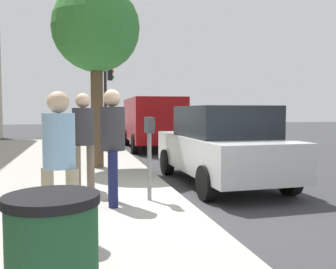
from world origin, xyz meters
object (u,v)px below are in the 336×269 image
Objects in this scene: pedestrian_bystander at (59,152)px; street_tree at (96,30)px; traffic_signal at (108,89)px; pedestrian_at_meter at (112,136)px; parking_officer at (83,133)px; parked_van_far at (152,120)px; parking_meter at (149,141)px; parked_sedan_near at (221,145)px.

street_tree reaches higher than pedestrian_bystander.
traffic_signal is (5.68, -0.75, -1.20)m from street_tree.
pedestrian_at_meter is 1.01× the size of parking_officer.
pedestrian_bystander is 0.33× the size of parked_van_far.
street_tree is 1.34× the size of traffic_signal.
parked_van_far is (11.16, -3.37, 0.07)m from pedestrian_bystander.
parked_sedan_near is (1.70, -1.98, -0.27)m from parking_meter.
pedestrian_at_meter is 1.58m from pedestrian_bystander.
parked_sedan_near is 4.49m from street_tree.
pedestrian_bystander is at bearing 163.18° from parked_van_far.
parked_van_far is at bearing -88.40° from traffic_signal.
street_tree is at bearing 9.51° from parking_meter.
parking_meter is at bearing 179.46° from traffic_signal.
parked_van_far reaches higher than pedestrian_bystander.
parked_sedan_near is (1.84, -2.61, -0.37)m from pedestrian_at_meter.
parking_meter is at bearing 130.67° from parked_sedan_near.
parking_meter is 0.39× the size of traffic_signal.
parking_officer is 0.35× the size of parked_van_far.
parking_meter is 2.06m from pedestrian_bystander.
street_tree is at bearing 172.52° from traffic_signal.
street_tree is (2.21, 2.64, 2.88)m from parked_sedan_near.
pedestrian_at_meter is at bearing 9.95° from pedestrian_bystander.
pedestrian_at_meter is 0.52× the size of traffic_signal.
pedestrian_bystander is 2.52m from parking_officer.
traffic_signal is (9.59, -0.09, 1.41)m from parking_meter.
parking_meter is 2.63m from parked_sedan_near.
pedestrian_bystander is at bearing -115.14° from pedestrian_at_meter.
pedestrian_at_meter is 0.42× the size of parked_sedan_near.
parking_officer is 0.38× the size of street_tree.
parked_sedan_near is (0.72, -3.05, -0.36)m from parking_officer.
parking_officer is 3.89m from street_tree.
pedestrian_bystander is 0.36× the size of street_tree.
pedestrian_bystander is at bearing -56.99° from parking_officer.
parked_sedan_near is 0.84× the size of parked_van_far.
traffic_signal is (11.11, -1.48, 1.39)m from pedestrian_bystander.
parking_meter is at bearing -170.49° from street_tree.
parking_officer is (0.98, 1.07, 0.08)m from parking_meter.
traffic_signal is at bearing 91.60° from parked_van_far.
pedestrian_bystander is 11.66m from parked_van_far.
traffic_signal is at bearing 89.53° from pedestrian_at_meter.
parking_meter is at bearing -3.71° from pedestrian_bystander.
parked_sedan_near reaches higher than parking_meter.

